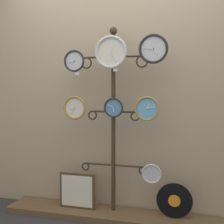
{
  "coord_description": "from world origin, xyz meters",
  "views": [
    {
      "loc": [
        0.84,
        -2.58,
        1.29
      ],
      "look_at": [
        0.0,
        0.36,
        1.07
      ],
      "focal_mm": 50.0,
      "sensor_mm": 36.0,
      "label": 1
    }
  ],
  "objects_px": {
    "display_stand": "(113,142)",
    "picture_frame": "(77,191)",
    "clock_middle_right": "(147,109)",
    "vinyl_record": "(174,201)",
    "clock_bottom_right": "(152,174)",
    "clock_top_left": "(74,61)",
    "clock_top_right": "(153,49)",
    "clock_middle_center": "(114,108)",
    "clock_top_center": "(111,52)",
    "clock_middle_left": "(75,108)"
  },
  "relations": [
    {
      "from": "clock_top_left",
      "to": "clock_bottom_right",
      "type": "xyz_separation_m",
      "value": [
        0.79,
        -0.0,
        -1.08
      ]
    },
    {
      "from": "picture_frame",
      "to": "clock_middle_left",
      "type": "bearing_deg",
      "value": -92.2
    },
    {
      "from": "picture_frame",
      "to": "clock_middle_right",
      "type": "bearing_deg",
      "value": -2.51
    },
    {
      "from": "clock_top_center",
      "to": "vinyl_record",
      "type": "height_order",
      "value": "clock_top_center"
    },
    {
      "from": "clock_top_right",
      "to": "vinyl_record",
      "type": "distance_m",
      "value": 1.44
    },
    {
      "from": "clock_middle_right",
      "to": "picture_frame",
      "type": "bearing_deg",
      "value": 177.49
    },
    {
      "from": "clock_middle_right",
      "to": "vinyl_record",
      "type": "distance_m",
      "value": 0.92
    },
    {
      "from": "display_stand",
      "to": "picture_frame",
      "type": "xyz_separation_m",
      "value": [
        -0.37,
        -0.06,
        -0.52
      ]
    },
    {
      "from": "clock_middle_center",
      "to": "clock_middle_right",
      "type": "bearing_deg",
      "value": 0.92
    },
    {
      "from": "clock_top_center",
      "to": "clock_middle_center",
      "type": "height_order",
      "value": "clock_top_center"
    },
    {
      "from": "clock_bottom_right",
      "to": "picture_frame",
      "type": "bearing_deg",
      "value": 178.38
    },
    {
      "from": "picture_frame",
      "to": "clock_middle_center",
      "type": "bearing_deg",
      "value": -5.27
    },
    {
      "from": "display_stand",
      "to": "clock_bottom_right",
      "type": "distance_m",
      "value": 0.49
    },
    {
      "from": "clock_middle_left",
      "to": "clock_top_left",
      "type": "bearing_deg",
      "value": 114.67
    },
    {
      "from": "display_stand",
      "to": "picture_frame",
      "type": "height_order",
      "value": "display_stand"
    },
    {
      "from": "clock_top_left",
      "to": "vinyl_record",
      "type": "xyz_separation_m",
      "value": [
        1.0,
        0.04,
        -1.34
      ]
    },
    {
      "from": "clock_middle_center",
      "to": "picture_frame",
      "type": "relative_size",
      "value": 0.51
    },
    {
      "from": "clock_middle_center",
      "to": "vinyl_record",
      "type": "bearing_deg",
      "value": 5.39
    },
    {
      "from": "vinyl_record",
      "to": "picture_frame",
      "type": "height_order",
      "value": "picture_frame"
    },
    {
      "from": "display_stand",
      "to": "clock_middle_right",
      "type": "relative_size",
      "value": 8.06
    },
    {
      "from": "vinyl_record",
      "to": "clock_top_right",
      "type": "bearing_deg",
      "value": -160.52
    },
    {
      "from": "clock_top_left",
      "to": "clock_middle_center",
      "type": "bearing_deg",
      "value": -2.64
    },
    {
      "from": "clock_middle_left",
      "to": "clock_middle_right",
      "type": "height_order",
      "value": "clock_middle_right"
    },
    {
      "from": "picture_frame",
      "to": "clock_top_left",
      "type": "bearing_deg",
      "value": -119.69
    },
    {
      "from": "display_stand",
      "to": "clock_bottom_right",
      "type": "height_order",
      "value": "display_stand"
    },
    {
      "from": "vinyl_record",
      "to": "clock_middle_center",
      "type": "bearing_deg",
      "value": -174.61
    },
    {
      "from": "clock_middle_right",
      "to": "vinyl_record",
      "type": "relative_size",
      "value": 0.69
    },
    {
      "from": "display_stand",
      "to": "picture_frame",
      "type": "relative_size",
      "value": 5.0
    },
    {
      "from": "clock_bottom_right",
      "to": "clock_middle_left",
      "type": "bearing_deg",
      "value": -178.86
    },
    {
      "from": "clock_bottom_right",
      "to": "picture_frame",
      "type": "height_order",
      "value": "clock_bottom_right"
    },
    {
      "from": "clock_middle_left",
      "to": "picture_frame",
      "type": "xyz_separation_m",
      "value": [
        0.0,
        0.04,
        -0.86
      ]
    },
    {
      "from": "clock_top_left",
      "to": "clock_middle_right",
      "type": "height_order",
      "value": "clock_top_left"
    },
    {
      "from": "display_stand",
      "to": "vinyl_record",
      "type": "height_order",
      "value": "display_stand"
    },
    {
      "from": "clock_top_center",
      "to": "vinyl_record",
      "type": "distance_m",
      "value": 1.54
    },
    {
      "from": "display_stand",
      "to": "clock_top_right",
      "type": "height_order",
      "value": "display_stand"
    },
    {
      "from": "clock_top_center",
      "to": "clock_top_left",
      "type": "bearing_deg",
      "value": 174.67
    },
    {
      "from": "clock_middle_left",
      "to": "clock_bottom_right",
      "type": "xyz_separation_m",
      "value": [
        0.78,
        0.02,
        -0.62
      ]
    },
    {
      "from": "clock_top_right",
      "to": "clock_bottom_right",
      "type": "xyz_separation_m",
      "value": [
        -0.01,
        0.03,
        -1.17
      ]
    },
    {
      "from": "clock_top_left",
      "to": "clock_top_center",
      "type": "bearing_deg",
      "value": -5.33
    },
    {
      "from": "clock_top_right",
      "to": "vinyl_record",
      "type": "bearing_deg",
      "value": 19.48
    },
    {
      "from": "display_stand",
      "to": "picture_frame",
      "type": "bearing_deg",
      "value": -171.31
    },
    {
      "from": "clock_top_center",
      "to": "clock_bottom_right",
      "type": "relative_size",
      "value": 1.65
    },
    {
      "from": "display_stand",
      "to": "clock_top_right",
      "type": "xyz_separation_m",
      "value": [
        0.41,
        -0.11,
        0.9
      ]
    },
    {
      "from": "clock_middle_left",
      "to": "clock_middle_center",
      "type": "height_order",
      "value": "clock_middle_left"
    },
    {
      "from": "vinyl_record",
      "to": "picture_frame",
      "type": "bearing_deg",
      "value": -178.95
    },
    {
      "from": "clock_top_center",
      "to": "clock_middle_left",
      "type": "relative_size",
      "value": 1.33
    },
    {
      "from": "clock_top_right",
      "to": "clock_top_left",
      "type": "bearing_deg",
      "value": 177.43
    },
    {
      "from": "clock_middle_left",
      "to": "clock_middle_center",
      "type": "distance_m",
      "value": 0.4
    },
    {
      "from": "clock_middle_center",
      "to": "clock_bottom_right",
      "type": "relative_size",
      "value": 1.01
    },
    {
      "from": "clock_middle_left",
      "to": "picture_frame",
      "type": "distance_m",
      "value": 0.86
    }
  ]
}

